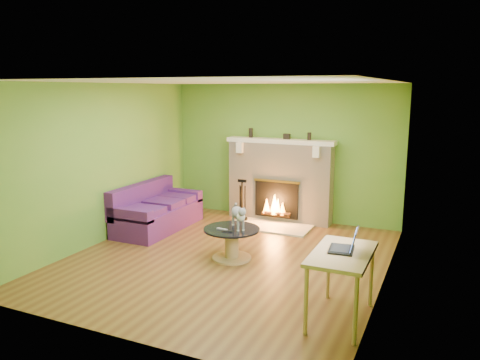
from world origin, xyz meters
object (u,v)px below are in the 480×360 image
Objects in this scene: desk at (342,260)px; coffee_table at (232,241)px; sofa at (156,211)px; cat at (238,216)px.

coffee_table is at bearing 147.62° from desk.
sofa reaches higher than desk.
cat reaches higher than desk.
desk is at bearing -73.45° from cat.
cat is (0.08, 0.05, 0.39)m from coffee_table.
coffee_table is (1.92, -0.84, -0.04)m from sofa.
cat reaches higher than coffee_table.
coffee_table is 0.80× the size of desk.
sofa is at bearing 119.53° from cat.
coffee_table is at bearing 173.15° from cat.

